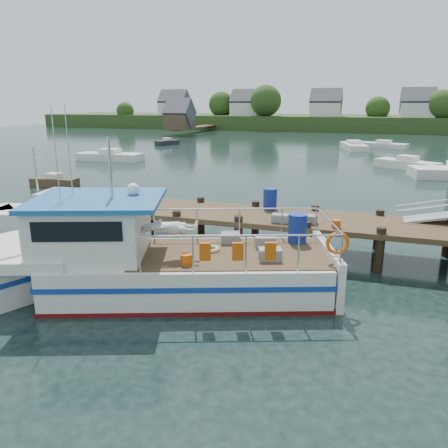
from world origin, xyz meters
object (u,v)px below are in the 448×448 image
(moored_far, at_px, (383,145))
(dock, at_px, (445,205))
(moored_a, at_px, (110,156))
(moored_e, at_px, (167,142))
(lobster_boat, at_px, (143,261))
(moored_rowboat, at_px, (55,182))
(work_boat, at_px, (49,217))
(moored_d, at_px, (354,146))
(moored_b, at_px, (407,164))

(moored_far, bearing_deg, dock, -82.31)
(moored_far, relative_size, moored_a, 0.93)
(moored_a, xyz_separation_m, moored_e, (-1.88, 17.18, -0.09))
(lobster_boat, xyz_separation_m, moored_e, (-20.13, 44.21, -0.66))
(lobster_boat, height_order, moored_far, lobster_boat)
(lobster_boat, distance_m, moored_rowboat, 19.79)
(work_boat, distance_m, moored_rowboat, 11.20)
(dock, relative_size, moored_d, 2.41)
(lobster_boat, bearing_deg, moored_far, 61.30)
(work_boat, bearing_deg, moored_a, 107.40)
(moored_rowboat, height_order, moored_a, moored_a)
(work_boat, height_order, moored_a, work_boat)
(lobster_boat, height_order, moored_e, lobster_boat)
(moored_rowboat, bearing_deg, moored_d, 84.90)
(work_boat, height_order, moored_rowboat, work_boat)
(lobster_boat, relative_size, moored_b, 2.06)
(moored_e, bearing_deg, lobster_boat, -50.46)
(dock, distance_m, work_boat, 16.38)
(moored_d, distance_m, moored_e, 24.67)
(work_boat, xyz_separation_m, moored_d, (11.90, 41.33, -0.19))
(work_boat, bearing_deg, lobster_boat, -41.49)
(work_boat, distance_m, moored_a, 24.70)
(dock, height_order, lobster_boat, lobster_boat)
(work_boat, relative_size, moored_rowboat, 2.17)
(moored_rowboat, distance_m, moored_d, 37.45)
(lobster_boat, distance_m, moored_a, 32.62)
(dock, height_order, moored_far, dock)
(moored_far, relative_size, moored_e, 1.68)
(lobster_boat, bearing_deg, moored_b, 53.00)
(work_boat, distance_m, moored_e, 41.39)
(dock, relative_size, moored_rowboat, 4.99)
(dock, distance_m, lobster_boat, 10.39)
(dock, xyz_separation_m, moored_a, (-27.11, 21.73, -1.80))
(moored_far, distance_m, moored_b, 19.08)
(dock, distance_m, moored_d, 41.13)
(dock, distance_m, moored_b, 24.85)
(lobster_boat, bearing_deg, moored_d, 65.04)
(moored_rowboat, xyz_separation_m, moored_d, (18.72, 32.44, 0.06))
(dock, height_order, moored_a, dock)
(moored_far, bearing_deg, moored_b, -78.89)
(work_boat, relative_size, moored_far, 1.17)
(moored_d, bearing_deg, dock, -68.27)
(dock, xyz_separation_m, moored_b, (0.66, 24.78, -1.80))
(moored_b, xyz_separation_m, moored_e, (-29.64, 14.14, -0.08))
(lobster_boat, bearing_deg, work_boat, 127.63)
(moored_d, bearing_deg, work_boat, -90.47)
(moored_b, relative_size, moored_e, 1.50)
(moored_far, bearing_deg, moored_e, -163.57)
(lobster_boat, bearing_deg, moored_e, 95.04)
(moored_b, bearing_deg, moored_d, 106.06)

